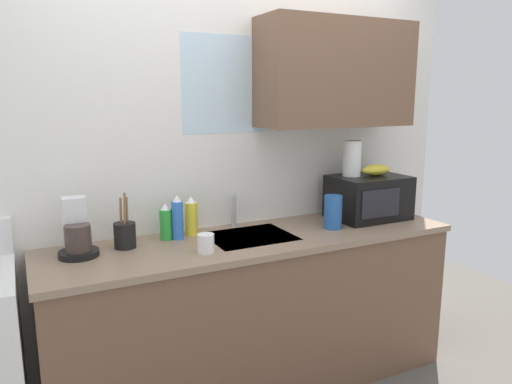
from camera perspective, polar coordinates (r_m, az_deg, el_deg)
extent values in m
cube|color=white|center=(2.91, -3.09, 3.13)|extent=(3.07, 0.10, 2.50)
cube|color=brown|center=(3.01, 9.42, 13.57)|extent=(0.96, 0.32, 0.62)
cube|color=silver|center=(2.84, -3.37, 12.53)|extent=(0.56, 0.02, 0.55)
cube|color=brown|center=(2.85, 0.00, -14.30)|extent=(2.27, 0.60, 0.86)
cube|color=#8C725B|center=(2.68, 0.00, -5.61)|extent=(2.30, 0.63, 0.03)
cube|color=#9EA0A5|center=(2.71, -0.71, -6.64)|extent=(0.46, 0.38, 0.14)
cylinder|color=#B2B5BA|center=(2.85, -2.65, -2.23)|extent=(0.03, 0.03, 0.19)
cube|color=black|center=(3.13, 13.09, -0.59)|extent=(0.46, 0.34, 0.27)
cube|color=black|center=(2.96, 14.48, -1.30)|extent=(0.28, 0.01, 0.17)
ellipsoid|color=gold|center=(3.13, 13.93, 2.54)|extent=(0.20, 0.11, 0.07)
cylinder|color=white|center=(3.06, 11.25, 3.89)|extent=(0.11, 0.11, 0.22)
cylinder|color=black|center=(2.50, -20.13, -6.81)|extent=(0.19, 0.19, 0.03)
cylinder|color=#3F332D|center=(2.47, -20.23, -5.11)|extent=(0.12, 0.12, 0.13)
cube|color=silver|center=(2.53, -20.53, -3.44)|extent=(0.11, 0.09, 0.26)
cylinder|color=yellow|center=(2.71, -7.62, -3.15)|extent=(0.07, 0.07, 0.18)
cone|color=white|center=(2.68, -7.68, -0.89)|extent=(0.05, 0.05, 0.04)
cylinder|color=blue|center=(2.64, -9.22, -3.30)|extent=(0.06, 0.06, 0.21)
cone|color=white|center=(2.61, -9.30, -0.73)|extent=(0.05, 0.05, 0.04)
cylinder|color=green|center=(2.65, -10.57, -3.79)|extent=(0.06, 0.06, 0.16)
cone|color=white|center=(2.63, -10.65, -1.68)|extent=(0.05, 0.05, 0.04)
cylinder|color=#2659A5|center=(2.85, 9.05, -2.34)|extent=(0.10, 0.10, 0.20)
cylinder|color=white|center=(2.41, -5.93, -6.04)|extent=(0.08, 0.08, 0.09)
cylinder|color=black|center=(2.56, -15.19, -4.95)|extent=(0.11, 0.11, 0.13)
cylinder|color=olive|center=(2.53, -15.62, -3.13)|extent=(0.02, 0.02, 0.22)
cylinder|color=olive|center=(2.55, -14.93, -2.99)|extent=(0.01, 0.03, 0.22)
cylinder|color=olive|center=(2.51, -15.21, -2.87)|extent=(0.02, 0.03, 0.25)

